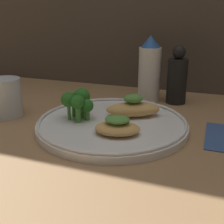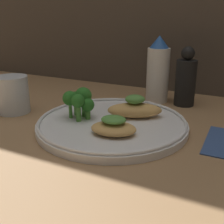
# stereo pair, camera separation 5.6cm
# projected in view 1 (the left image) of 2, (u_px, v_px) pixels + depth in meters

# --- Properties ---
(ground_plane) EXTENTS (1.80, 1.80, 0.01)m
(ground_plane) POSITION_uv_depth(u_px,v_px,m) (112.00, 130.00, 0.57)
(ground_plane) COLOR #936D47
(plate) EXTENTS (0.30, 0.30, 0.02)m
(plate) POSITION_uv_depth(u_px,v_px,m) (112.00, 123.00, 0.57)
(plate) COLOR white
(plate) RESTS_ON ground_plane
(grilled_meat_front) EXTENTS (0.09, 0.08, 0.03)m
(grilled_meat_front) POSITION_uv_depth(u_px,v_px,m) (117.00, 127.00, 0.50)
(grilled_meat_front) COLOR tan
(grilled_meat_front) RESTS_ON plate
(grilled_meat_middle) EXTENTS (0.12, 0.09, 0.05)m
(grilled_meat_middle) POSITION_uv_depth(u_px,v_px,m) (133.00, 108.00, 0.59)
(grilled_meat_middle) COLOR tan
(grilled_meat_middle) RESTS_ON plate
(broccoli_bunch) EXTENTS (0.06, 0.06, 0.06)m
(broccoli_bunch) POSITION_uv_depth(u_px,v_px,m) (78.00, 101.00, 0.57)
(broccoli_bunch) COLOR #4C8E38
(broccoli_bunch) RESTS_ON plate
(sauce_bottle) EXTENTS (0.06, 0.06, 0.17)m
(sauce_bottle) POSITION_uv_depth(u_px,v_px,m) (149.00, 70.00, 0.73)
(sauce_bottle) COLOR white
(sauce_bottle) RESTS_ON ground_plane
(pepper_grinder) EXTENTS (0.05, 0.05, 0.15)m
(pepper_grinder) POSITION_uv_depth(u_px,v_px,m) (177.00, 78.00, 0.71)
(pepper_grinder) COLOR black
(pepper_grinder) RESTS_ON ground_plane
(drinking_glass) EXTENTS (0.07, 0.07, 0.09)m
(drinking_glass) POSITION_uv_depth(u_px,v_px,m) (5.00, 98.00, 0.63)
(drinking_glass) COLOR silver
(drinking_glass) RESTS_ON ground_plane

